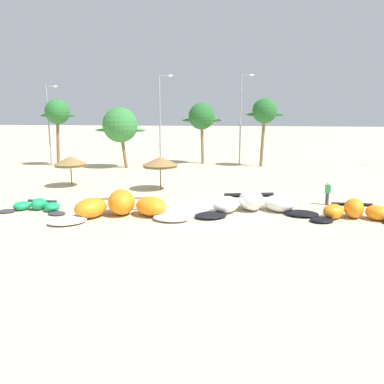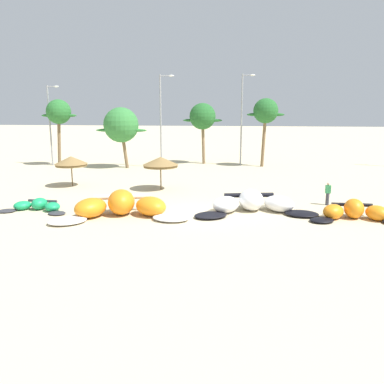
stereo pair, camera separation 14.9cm
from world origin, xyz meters
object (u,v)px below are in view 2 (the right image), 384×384
object	(u,v)px
kite_left_of_center	(252,204)
lamppost_east_center	(242,116)
beach_umbrella_middle	(161,162)
beach_umbrella_near_van	(71,161)
lamppost_west	(51,122)
kite_center	(355,212)
palm_center_left	(266,112)
kite_far_left	(37,206)
kite_left	(121,207)
person_near_kites	(328,194)
lamppost_west_center	(162,117)
palm_left	(121,125)
palm_leftmost	(59,113)
palm_left_of_gap	(203,117)

from	to	relation	value
kite_left_of_center	lamppost_east_center	distance (m)	22.19
beach_umbrella_middle	beach_umbrella_near_van	bearing A→B (deg)	175.79
lamppost_west	kite_center	bearing A→B (deg)	-34.76
kite_center	palm_center_left	bearing A→B (deg)	100.66
kite_far_left	beach_umbrella_middle	bearing A→B (deg)	48.12
kite_far_left	beach_umbrella_near_van	world-z (taller)	beach_umbrella_near_van
beach_umbrella_middle	kite_left	bearing A→B (deg)	-96.08
beach_umbrella_near_van	person_near_kites	xyz separation A→B (m)	(20.52, -4.46, -1.37)
lamppost_west_center	palm_left	bearing A→B (deg)	-170.76
kite_left	person_near_kites	bearing A→B (deg)	18.46
kite_far_left	kite_left	distance (m)	5.99
kite_left	kite_left_of_center	size ratio (longest dim) A/B	1.05
kite_center	kite_left	bearing A→B (deg)	-176.26
palm_center_left	lamppost_west	bearing A→B (deg)	-175.53
kite_center	palm_leftmost	xyz separation A→B (m)	(-27.87, 20.09, 5.68)
beach_umbrella_near_van	kite_far_left	bearing A→B (deg)	-82.28
palm_left_of_gap	lamppost_east_center	world-z (taller)	lamppost_east_center
kite_center	palm_center_left	distance (m)	23.13
palm_left	palm_left_of_gap	bearing A→B (deg)	27.70
beach_umbrella_middle	person_near_kites	xyz separation A→B (m)	(12.58, -3.88, -1.50)
kite_left_of_center	beach_umbrella_middle	xyz separation A→B (m)	(-7.31, 6.32, 1.79)
palm_leftmost	palm_left_of_gap	xyz separation A→B (m)	(16.39, 3.55, -0.51)
kite_center	lamppost_west_center	distance (m)	25.80
kite_left	beach_umbrella_near_van	distance (m)	11.51
person_near_kites	palm_left_of_gap	xyz separation A→B (m)	(-10.60, 20.08, 4.81)
person_near_kites	palm_left_of_gap	bearing A→B (deg)	117.84
lamppost_west_center	lamppost_east_center	size ratio (longest dim) A/B	0.98
kite_left_of_center	lamppost_west_center	xyz separation A→B (m)	(-9.57, 18.68, 5.13)
beach_umbrella_middle	kite_far_left	bearing A→B (deg)	-131.88
kite_left	person_near_kites	world-z (taller)	person_near_kites
kite_far_left	palm_leftmost	size ratio (longest dim) A/B	0.64
kite_left	lamppost_west_center	distance (m)	21.38
kite_left	palm_center_left	world-z (taller)	palm_center_left
kite_left_of_center	palm_left_of_gap	distance (m)	23.70
kite_left_of_center	lamppost_west	size ratio (longest dim) A/B	0.88
lamppost_west	person_near_kites	bearing A→B (deg)	-30.49
lamppost_east_center	kite_far_left	bearing A→B (deg)	-120.64
beach_umbrella_middle	palm_leftmost	world-z (taller)	palm_leftmost
kite_center	beach_umbrella_near_van	size ratio (longest dim) A/B	2.14
palm_left	lamppost_east_center	xyz separation A→B (m)	(13.44, 3.61, 0.97)
beach_umbrella_middle	lamppost_west_center	world-z (taller)	lamppost_west_center
person_near_kites	palm_center_left	distance (m)	19.50
kite_far_left	beach_umbrella_middle	xyz separation A→B (m)	(6.83, 7.61, 2.02)
kite_center	palm_left_of_gap	xyz separation A→B (m)	(-11.48, 23.64, 5.17)
beach_umbrella_middle	palm_left	bearing A→B (deg)	120.08
kite_center	beach_umbrella_near_van	xyz separation A→B (m)	(-21.39, 8.02, 1.73)
person_near_kites	palm_left_of_gap	world-z (taller)	palm_left_of_gap
kite_left_of_center	palm_leftmost	distance (m)	29.39
person_near_kites	lamppost_west	bearing A→B (deg)	149.51
palm_center_left	kite_left_of_center	bearing A→B (deg)	-95.46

